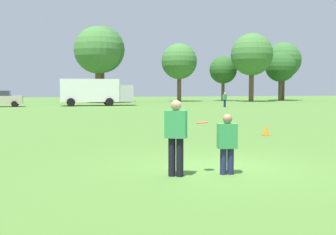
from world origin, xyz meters
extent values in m
plane|color=#47702D|center=(0.00, 0.00, 0.00)|extent=(182.40, 182.40, 0.00)
cylinder|color=black|center=(-1.41, -0.63, 0.45)|extent=(0.17, 0.17, 0.90)
cylinder|color=black|center=(-1.25, -0.72, 0.45)|extent=(0.17, 0.17, 0.90)
cube|color=#338C4C|center=(-1.33, -0.67, 1.22)|extent=(0.57, 0.48, 0.64)
sphere|color=tan|center=(-1.33, -0.67, 1.66)|extent=(0.24, 0.24, 0.24)
cylinder|color=#1E234C|center=(-0.01, -0.81, 0.32)|extent=(0.16, 0.16, 0.63)
cylinder|color=#1E234C|center=(-0.18, -0.78, 0.32)|extent=(0.16, 0.16, 0.63)
cube|color=#338C4C|center=(-0.10, -0.79, 0.93)|extent=(0.49, 0.34, 0.59)
sphere|color=#8C664C|center=(-0.10, -0.79, 1.33)|extent=(0.23, 0.23, 0.23)
cylinder|color=#E54C33|center=(-0.62, -0.50, 1.23)|extent=(0.27, 0.27, 0.06)
cube|color=#D8590C|center=(4.86, 6.27, 0.01)|extent=(0.32, 0.32, 0.03)
cone|color=orange|center=(4.86, 6.27, 0.26)|extent=(0.24, 0.24, 0.45)
cube|color=#B7AD99|center=(-9.77, 39.49, 0.78)|extent=(4.23, 1.86, 0.90)
cube|color=#2D333D|center=(-10.02, 39.49, 1.50)|extent=(2.02, 1.67, 0.64)
cylinder|color=black|center=(-8.45, 40.47, 0.33)|extent=(0.66, 0.23, 0.66)
cylinder|color=black|center=(-8.48, 38.47, 0.33)|extent=(0.66, 0.23, 0.66)
cube|color=white|center=(-0.12, 39.56, 1.83)|extent=(6.83, 2.60, 2.70)
cube|color=#B2B2B7|center=(4.08, 39.50, 1.48)|extent=(1.83, 2.33, 2.00)
cylinder|color=black|center=(2.11, 40.90, 0.48)|extent=(0.96, 0.29, 0.96)
cylinder|color=black|center=(2.07, 38.16, 0.48)|extent=(0.96, 0.29, 0.96)
cylinder|color=black|center=(-2.31, 40.96, 0.48)|extent=(0.96, 0.29, 0.96)
cylinder|color=black|center=(-2.35, 38.22, 0.48)|extent=(0.96, 0.29, 0.96)
cylinder|color=#1E234C|center=(14.07, 31.99, 0.41)|extent=(0.15, 0.15, 0.82)
cylinder|color=#1E234C|center=(13.92, 31.90, 0.41)|extent=(0.15, 0.15, 0.82)
cube|color=#338C4C|center=(13.99, 31.94, 1.12)|extent=(0.51, 0.45, 0.58)
sphere|color=#D8AD8C|center=(13.99, 31.94, 1.51)|extent=(0.22, 0.22, 0.22)
cylinder|color=brown|center=(1.87, 49.48, 2.35)|extent=(0.78, 0.78, 4.69)
sphere|color=#3D7033|center=(1.87, 49.48, 7.55)|extent=(6.71, 6.71, 6.71)
cylinder|color=brown|center=(2.84, 53.36, 2.49)|extent=(0.83, 0.83, 4.98)
sphere|color=#33662D|center=(2.84, 53.36, 8.01)|extent=(7.12, 7.12, 7.12)
cylinder|color=brown|center=(15.04, 52.60, 1.99)|extent=(0.66, 0.66, 3.97)
sphere|color=#3D7033|center=(15.04, 52.60, 6.38)|extent=(5.67, 5.67, 5.67)
cylinder|color=brown|center=(23.26, 54.15, 1.62)|extent=(0.54, 0.54, 3.24)
sphere|color=#285623|center=(23.26, 54.15, 5.21)|extent=(4.63, 4.63, 4.63)
cylinder|color=brown|center=(25.77, 48.76, 2.30)|extent=(0.77, 0.77, 4.61)
sphere|color=#3D7033|center=(25.77, 48.76, 7.41)|extent=(6.59, 6.59, 6.59)
cylinder|color=brown|center=(32.72, 51.84, 1.79)|extent=(0.60, 0.60, 3.59)
sphere|color=#285623|center=(32.72, 51.84, 5.76)|extent=(5.12, 5.12, 5.12)
cylinder|color=brown|center=(34.07, 53.32, 2.17)|extent=(0.72, 0.72, 4.33)
sphere|color=#33662D|center=(34.07, 53.32, 6.96)|extent=(6.19, 6.19, 6.19)
camera|label=1|loc=(-4.00, -9.66, 2.04)|focal=43.46mm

